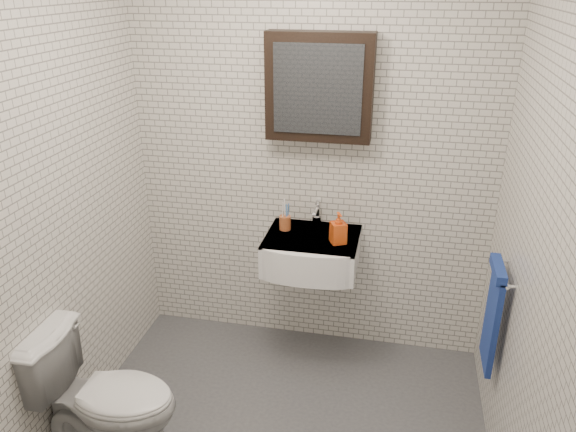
{
  "coord_description": "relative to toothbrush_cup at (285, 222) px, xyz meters",
  "views": [
    {
      "loc": [
        0.53,
        -2.2,
        2.28
      ],
      "look_at": [
        -0.03,
        0.45,
        1.11
      ],
      "focal_mm": 35.0,
      "sensor_mm": 36.0,
      "label": 1
    }
  ],
  "objects": [
    {
      "name": "towel_rail",
      "position": [
        1.17,
        -0.49,
        -0.17
      ],
      "size": [
        0.09,
        0.3,
        0.58
      ],
      "color": "silver",
      "rests_on": "room_shell"
    },
    {
      "name": "toilet",
      "position": [
        -0.67,
        -1.1,
        -0.53
      ],
      "size": [
        0.73,
        0.42,
        0.74
      ],
      "primitive_type": "imported",
      "rotation": [
        0.0,
        0.0,
        1.59
      ],
      "color": "silver",
      "rests_on": "ground"
    },
    {
      "name": "washbasin",
      "position": [
        0.18,
        -0.1,
        -0.14
      ],
      "size": [
        0.55,
        0.5,
        0.2
      ],
      "color": "white",
      "rests_on": "room_shell"
    },
    {
      "name": "room_shell",
      "position": [
        0.13,
        -0.84,
        0.57
      ],
      "size": [
        2.22,
        2.02,
        2.51
      ],
      "color": "silver",
      "rests_on": "ground"
    },
    {
      "name": "faucet",
      "position": [
        0.18,
        0.09,
        0.02
      ],
      "size": [
        0.06,
        0.2,
        0.15
      ],
      "color": "silver",
      "rests_on": "washbasin"
    },
    {
      "name": "soap_bottle",
      "position": [
        0.34,
        -0.12,
        0.04
      ],
      "size": [
        0.11,
        0.11,
        0.19
      ],
      "primitive_type": "imported",
      "rotation": [
        0.0,
        0.0,
        0.45
      ],
      "color": "orange",
      "rests_on": "washbasin"
    },
    {
      "name": "mirror_cabinet",
      "position": [
        0.18,
        0.09,
        0.8
      ],
      "size": [
        0.6,
        0.15,
        0.6
      ],
      "color": "black",
      "rests_on": "room_shell"
    },
    {
      "name": "toothbrush_cup",
      "position": [
        0.0,
        0.0,
        0.0
      ],
      "size": [
        0.09,
        0.09,
        0.19
      ],
      "rotation": [
        0.0,
        0.0,
        0.38
      ],
      "color": "#9D4C27",
      "rests_on": "washbasin"
    }
  ]
}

